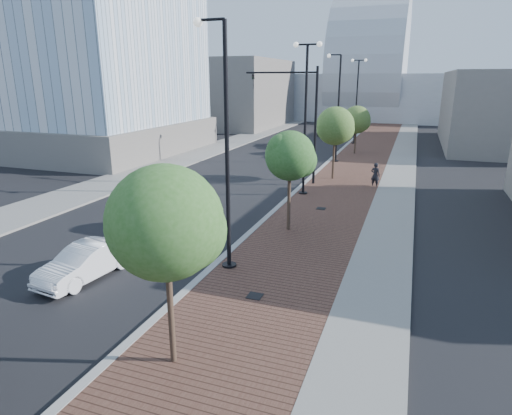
% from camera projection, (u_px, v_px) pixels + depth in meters
% --- Properties ---
extents(sidewalk, '(7.00, 140.00, 0.12)m').
position_uv_depth(sidewalk, '(375.00, 153.00, 43.22)').
color(sidewalk, '#4C2D23').
rests_on(sidewalk, ground).
extents(concrete_strip, '(2.40, 140.00, 0.13)m').
position_uv_depth(concrete_strip, '(403.00, 155.00, 42.34)').
color(concrete_strip, slate).
rests_on(concrete_strip, ground).
extents(curb, '(0.30, 140.00, 0.14)m').
position_uv_depth(curb, '(340.00, 151.00, 44.36)').
color(curb, gray).
rests_on(curb, ground).
extents(west_sidewalk, '(4.00, 140.00, 0.12)m').
position_uv_depth(west_sidewalk, '(223.00, 145.00, 48.60)').
color(west_sidewalk, slate).
rests_on(west_sidewalk, ground).
extents(white_sedan, '(1.80, 4.05, 1.29)m').
position_uv_depth(white_sedan, '(86.00, 262.00, 16.16)').
color(white_sedan, white).
rests_on(white_sedan, ground).
extents(dark_car_mid, '(3.51, 5.21, 1.33)m').
position_uv_depth(dark_car_mid, '(282.00, 141.00, 47.63)').
color(dark_car_mid, black).
rests_on(dark_car_mid, ground).
extents(dark_car_far, '(2.38, 4.43, 1.22)m').
position_uv_depth(dark_car_far, '(328.00, 131.00, 57.36)').
color(dark_car_far, black).
rests_on(dark_car_far, ground).
extents(pedestrian, '(0.72, 0.57, 1.73)m').
position_uv_depth(pedestrian, '(375.00, 175.00, 29.67)').
color(pedestrian, black).
rests_on(pedestrian, ground).
extents(streetlight_1, '(1.44, 0.56, 9.21)m').
position_uv_depth(streetlight_1, '(224.00, 160.00, 15.94)').
color(streetlight_1, black).
rests_on(streetlight_1, ground).
extents(streetlight_2, '(1.72, 0.56, 9.28)m').
position_uv_depth(streetlight_2, '(305.00, 119.00, 26.58)').
color(streetlight_2, black).
rests_on(streetlight_2, ground).
extents(streetlight_3, '(1.44, 0.56, 9.21)m').
position_uv_depth(streetlight_3, '(337.00, 113.00, 37.57)').
color(streetlight_3, black).
rests_on(streetlight_3, ground).
extents(streetlight_4, '(1.72, 0.56, 9.28)m').
position_uv_depth(streetlight_4, '(356.00, 101.00, 48.22)').
color(streetlight_4, black).
rests_on(streetlight_4, ground).
extents(traffic_mast, '(5.09, 0.20, 8.00)m').
position_uv_depth(traffic_mast, '(303.00, 113.00, 29.53)').
color(traffic_mast, black).
rests_on(traffic_mast, ground).
extents(tree_0, '(2.81, 2.81, 5.33)m').
position_uv_depth(tree_0, '(167.00, 223.00, 10.29)').
color(tree_0, '#382619').
rests_on(tree_0, ground).
extents(tree_1, '(2.39, 2.34, 4.91)m').
position_uv_depth(tree_1, '(291.00, 156.00, 20.26)').
color(tree_1, '#382619').
rests_on(tree_1, ground).
extents(tree_2, '(2.73, 2.73, 5.32)m').
position_uv_depth(tree_2, '(336.00, 126.00, 31.02)').
color(tree_2, '#382619').
rests_on(tree_2, ground).
extents(tree_3, '(2.67, 2.67, 4.72)m').
position_uv_depth(tree_3, '(357.00, 120.00, 42.00)').
color(tree_3, '#382619').
rests_on(tree_3, ground).
extents(tower_podium, '(19.00, 19.00, 3.00)m').
position_uv_depth(tower_podium, '(93.00, 137.00, 44.56)').
color(tower_podium, slate).
rests_on(tower_podium, ground).
extents(convention_center, '(50.00, 30.00, 50.00)m').
position_uv_depth(convention_center, '(370.00, 85.00, 83.89)').
color(convention_center, '#A6ABB0').
rests_on(convention_center, ground).
extents(commercial_block_nw, '(14.00, 20.00, 10.00)m').
position_uv_depth(commercial_block_nw, '(234.00, 93.00, 67.50)').
color(commercial_block_nw, '#67625D').
rests_on(commercial_block_nw, ground).
extents(commercial_block_ne, '(12.00, 22.00, 8.00)m').
position_uv_depth(commercial_block_ne, '(505.00, 109.00, 47.04)').
color(commercial_block_ne, slate).
rests_on(commercial_block_ne, ground).
extents(utility_cover_1, '(0.50, 0.50, 0.02)m').
position_uv_depth(utility_cover_1, '(255.00, 296.00, 14.71)').
color(utility_cover_1, black).
rests_on(utility_cover_1, sidewalk).
extents(utility_cover_2, '(0.50, 0.50, 0.02)m').
position_uv_depth(utility_cover_2, '(321.00, 208.00, 24.63)').
color(utility_cover_2, black).
rests_on(utility_cover_2, sidewalk).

